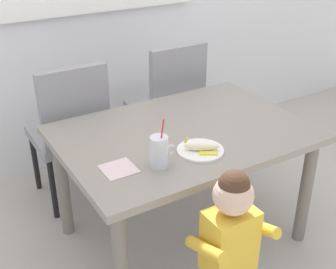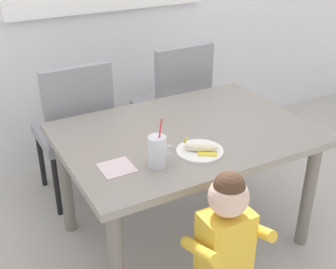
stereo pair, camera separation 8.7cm
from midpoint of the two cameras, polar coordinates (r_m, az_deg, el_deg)
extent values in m
plane|color=#B7B2A8|center=(2.75, 2.91, -12.74)|extent=(24.00, 24.00, 0.00)
cube|color=gray|center=(2.37, 3.29, 0.01)|extent=(1.31, 0.93, 0.04)
cylinder|color=slate|center=(2.07, -5.39, -16.62)|extent=(0.07, 0.07, 0.66)
cylinder|color=slate|center=(2.63, 18.49, -7.43)|extent=(0.07, 0.07, 0.66)
cylinder|color=slate|center=(2.65, -12.13, -6.15)|extent=(0.07, 0.07, 0.66)
cylinder|color=slate|center=(3.10, 8.50, -0.55)|extent=(0.07, 0.07, 0.66)
cube|color=gray|center=(2.94, -11.29, 0.15)|extent=(0.44, 0.44, 0.06)
cube|color=gray|center=(2.65, -10.44, 3.61)|extent=(0.42, 0.05, 0.48)
cylinder|color=black|center=(3.26, -8.81, -1.53)|extent=(0.04, 0.04, 0.42)
cylinder|color=black|center=(3.17, -15.23, -3.08)|extent=(0.04, 0.04, 0.42)
cylinder|color=black|center=(2.95, -6.19, -4.67)|extent=(0.04, 0.04, 0.42)
cylinder|color=black|center=(2.86, -13.26, -6.51)|extent=(0.04, 0.04, 0.42)
cube|color=gray|center=(3.24, 0.99, 3.39)|extent=(0.44, 0.44, 0.06)
cube|color=gray|center=(2.98, 2.94, 6.76)|extent=(0.42, 0.05, 0.48)
cylinder|color=black|center=(3.58, 2.11, 1.56)|extent=(0.04, 0.04, 0.42)
cylinder|color=black|center=(3.42, -3.38, 0.23)|extent=(0.04, 0.04, 0.42)
cylinder|color=black|center=(3.30, 5.47, -0.97)|extent=(0.04, 0.04, 0.42)
cylinder|color=black|center=(3.12, -0.36, -2.56)|extent=(0.04, 0.04, 0.42)
cube|color=gold|center=(1.97, 8.63, -13.54)|extent=(0.22, 0.15, 0.30)
sphere|color=beige|center=(1.82, 9.14, -7.93)|extent=(0.17, 0.17, 0.17)
sphere|color=#472D1E|center=(1.80, 9.25, -6.71)|extent=(0.13, 0.13, 0.13)
cylinder|color=gold|center=(1.87, 5.50, -14.63)|extent=(0.05, 0.24, 0.13)
cylinder|color=gold|center=(2.01, 12.32, -11.81)|extent=(0.05, 0.24, 0.13)
cylinder|color=silver|center=(2.00, -0.16, -2.23)|extent=(0.08, 0.08, 0.15)
cylinder|color=#B2D184|center=(2.02, -0.16, -2.97)|extent=(0.07, 0.07, 0.08)
torus|color=silver|center=(2.03, 1.27, -2.03)|extent=(0.06, 0.01, 0.06)
cylinder|color=#E5333F|center=(1.97, 0.12, -0.55)|extent=(0.01, 0.06, 0.22)
cylinder|color=white|center=(2.16, 5.26, -2.15)|extent=(0.23, 0.23, 0.01)
ellipsoid|color=#F4EAC6|center=(2.14, 5.45, -1.65)|extent=(0.17, 0.13, 0.04)
cube|color=yellow|center=(2.12, 6.26, -2.53)|extent=(0.09, 0.07, 0.01)
cube|color=yellow|center=(2.18, 5.93, -1.57)|extent=(0.09, 0.07, 0.01)
cylinder|color=yellow|center=(2.12, 3.46, -0.81)|extent=(0.03, 0.02, 0.03)
cube|color=silver|center=(2.03, -5.39, -4.28)|extent=(0.15, 0.15, 0.00)
camera|label=1|loc=(0.04, -88.86, 0.59)|focal=47.42mm
camera|label=2|loc=(0.04, 91.14, -0.59)|focal=47.42mm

